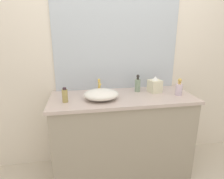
% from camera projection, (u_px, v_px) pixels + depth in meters
% --- Properties ---
extents(bathroom_wall_rear, '(6.00, 0.06, 2.60)m').
position_uv_depth(bathroom_wall_rear, '(115.00, 50.00, 2.08)').
color(bathroom_wall_rear, silver).
rests_on(bathroom_wall_rear, ground).
extents(vanity_counter, '(1.42, 0.58, 0.88)m').
position_uv_depth(vanity_counter, '(122.00, 135.00, 2.02)').
color(vanity_counter, gray).
rests_on(vanity_counter, ground).
extents(wall_mirror_panel, '(1.34, 0.01, 1.18)m').
position_uv_depth(wall_mirror_panel, '(117.00, 34.00, 2.00)').
color(wall_mirror_panel, '#B2BCC6').
rests_on(wall_mirror_panel, vanity_counter).
extents(sink_basin, '(0.33, 0.28, 0.10)m').
position_uv_depth(sink_basin, '(101.00, 94.00, 1.79)').
color(sink_basin, silver).
rests_on(sink_basin, vanity_counter).
extents(faucet, '(0.03, 0.11, 0.16)m').
position_uv_depth(faucet, '(99.00, 86.00, 1.93)').
color(faucet, gold).
rests_on(faucet, vanity_counter).
extents(soap_dispenser, '(0.06, 0.06, 0.19)m').
position_uv_depth(soap_dispenser, '(138.00, 85.00, 2.02)').
color(soap_dispenser, gray).
rests_on(soap_dispenser, vanity_counter).
extents(lotion_bottle, '(0.07, 0.07, 0.17)m').
position_uv_depth(lotion_bottle, '(179.00, 88.00, 1.91)').
color(lotion_bottle, silver).
rests_on(lotion_bottle, vanity_counter).
extents(perfume_bottle, '(0.05, 0.05, 0.14)m').
position_uv_depth(perfume_bottle, '(65.00, 95.00, 1.72)').
color(perfume_bottle, '#A39150').
rests_on(perfume_bottle, vanity_counter).
extents(tissue_box, '(0.14, 0.14, 0.17)m').
position_uv_depth(tissue_box, '(155.00, 85.00, 2.01)').
color(tissue_box, beige).
rests_on(tissue_box, vanity_counter).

